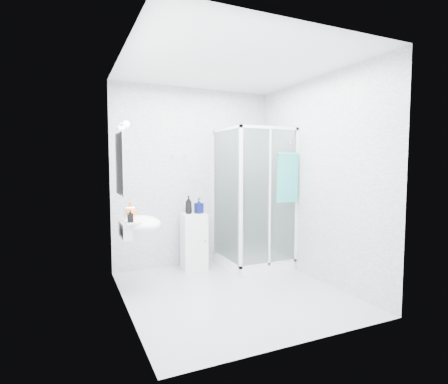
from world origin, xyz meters
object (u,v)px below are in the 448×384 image
storage_cabinet (194,241)px  shampoo_bottle_a (189,205)px  shampoo_bottle_b (199,206)px  soap_dispenser_black (130,216)px  hand_towel (287,176)px  soap_dispenser_orange (130,210)px  wall_basin (139,225)px  shower_enclosure (251,237)px

storage_cabinet → shampoo_bottle_a: 0.53m
shampoo_bottle_b → soap_dispenser_black: shampoo_bottle_b is taller
shampoo_bottle_b → soap_dispenser_black: 1.33m
hand_towel → soap_dispenser_black: bearing=-177.3°
storage_cabinet → shampoo_bottle_a: size_ratio=3.15×
soap_dispenser_orange → soap_dispenser_black: soap_dispenser_orange is taller
wall_basin → storage_cabinet: 1.14m
storage_cabinet → soap_dispenser_black: bearing=-137.9°
shower_enclosure → soap_dispenser_black: size_ratio=14.35×
wall_basin → storage_cabinet: (0.88, 0.59, -0.40)m
storage_cabinet → shampoo_bottle_a: shampoo_bottle_a is taller
shower_enclosure → soap_dispenser_orange: shower_enclosure is taller
hand_towel → soap_dispenser_orange: hand_towel is taller
soap_dispenser_black → shampoo_bottle_a: bearing=40.2°
storage_cabinet → hand_towel: (1.11, -0.68, 0.93)m
shower_enclosure → hand_towel: bearing=-50.3°
shower_enclosure → shampoo_bottle_a: 1.01m
shower_enclosure → soap_dispenser_black: 1.91m
storage_cabinet → soap_dispenser_black: 1.38m
storage_cabinet → wall_basin: bearing=-141.7°
wall_basin → shampoo_bottle_a: 1.02m
shampoo_bottle_a → shampoo_bottle_b: 0.15m
shower_enclosure → soap_dispenser_orange: bearing=-173.3°
storage_cabinet → soap_dispenser_orange: size_ratio=4.26×
wall_basin → hand_towel: 2.06m
hand_towel → shampoo_bottle_a: (-1.18, 0.69, -0.40)m
hand_towel → shampoo_bottle_a: size_ratio=2.65×
storage_cabinet → soap_dispenser_orange: soap_dispenser_orange is taller
shower_enclosure → hand_towel: shower_enclosure is taller
storage_cabinet → soap_dispenser_orange: bearing=-149.1°
shampoo_bottle_a → shampoo_bottle_b: size_ratio=1.17×
shower_enclosure → storage_cabinet: (-0.77, 0.28, -0.05)m
shower_enclosure → wall_basin: size_ratio=3.57×
shower_enclosure → storage_cabinet: bearing=160.2°
shower_enclosure → shampoo_bottle_a: shower_enclosure is taller
shampoo_bottle_a → soap_dispenser_orange: shampoo_bottle_a is taller
shampoo_bottle_a → soap_dispenser_orange: 1.01m
shower_enclosure → soap_dispenser_black: shower_enclosure is taller
wall_basin → shampoo_bottle_a: shampoo_bottle_a is taller
wall_basin → shampoo_bottle_a: size_ratio=2.21×
shower_enclosure → wall_basin: (-1.66, -0.32, 0.35)m
hand_towel → soap_dispenser_black: 2.15m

